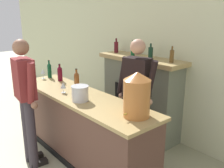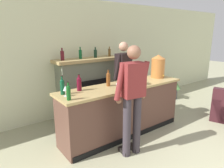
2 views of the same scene
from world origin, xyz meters
The scene contains 14 objects.
wall_back_panel centered at (0.00, 4.28, 1.38)m, with size 12.00×0.07×2.75m.
bar_counter centered at (-0.15, 2.74, 0.51)m, with size 2.65×0.67×1.01m.
fireplace_stone centered at (-0.17, 4.02, 0.71)m, with size 1.65×0.52×1.67m.
potted_plant_corner centered at (2.49, 3.50, 0.35)m, with size 0.47×0.52×0.74m.
person_customer centered at (-0.49, 2.10, 1.00)m, with size 0.66×0.33×1.81m.
person_bartender centered at (0.37, 3.35, 0.99)m, with size 0.65×0.36×1.79m.
copper_dispenser centered at (0.90, 2.80, 1.26)m, with size 0.30×0.34×0.51m.
ice_bucket_steel centered at (0.07, 2.61, 1.11)m, with size 0.23×0.23×0.20m.
wine_bottle_burgundy_dark centered at (-1.32, 2.87, 1.15)m, with size 0.07×0.07×0.31m.
wine_bottle_merlot_tall centered at (-1.36, 2.55, 1.13)m, with size 0.06×0.06×0.28m.
wine_bottle_riesling_slim centered at (-1.00, 2.91, 1.14)m, with size 0.08×0.08×0.29m.
wine_bottle_port_short centered at (-0.41, 2.86, 1.15)m, with size 0.08×0.08×0.32m.
wine_glass_by_dispenser centered at (-0.38, 2.61, 1.12)m, with size 0.08×0.08×0.16m.
wine_glass_front_left centered at (-1.32, 2.75, 1.13)m, with size 0.08×0.08×0.17m.
Camera 2 is at (-2.54, -0.10, 1.98)m, focal length 32.00 mm.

